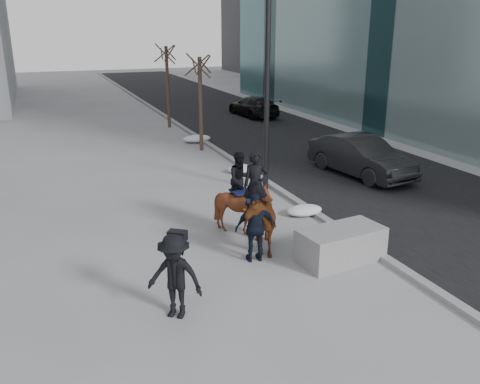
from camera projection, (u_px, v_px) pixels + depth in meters
name	position (u px, v px, depth m)	size (l,w,h in m)	color
ground	(258.00, 265.00, 12.34)	(120.00, 120.00, 0.00)	gray
road	(309.00, 150.00, 23.64)	(8.00, 90.00, 0.01)	black
curb	(229.00, 157.00, 22.20)	(0.25, 90.00, 0.12)	gray
planter	(341.00, 245.00, 12.45)	(2.10, 1.05, 0.84)	gray
car_near	(361.00, 156.00, 19.48)	(1.62, 4.64, 1.53)	black
car_far	(253.00, 106.00, 32.38)	(1.80, 4.43, 1.28)	black
tree_near	(200.00, 99.00, 23.03)	(1.20, 1.20, 4.70)	#352B1F
tree_far	(168.00, 83.00, 28.29)	(1.20, 1.20, 4.98)	#3C2E23
mounted_left	(257.00, 213.00, 13.02)	(1.41, 2.15, 2.55)	#4A1E0E
mounted_right	(242.00, 202.00, 13.99)	(1.28, 1.42, 2.29)	#461C0E
feeder	(256.00, 227.00, 12.31)	(1.08, 0.92, 1.75)	black
camera_crew	(175.00, 276.00, 9.90)	(1.30, 1.21, 1.75)	black
lamppost	(268.00, 43.00, 16.34)	(0.25, 0.80, 9.09)	black
snow_piles	(229.00, 160.00, 21.35)	(1.40, 11.86, 0.36)	silver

